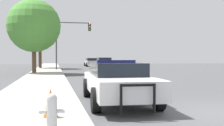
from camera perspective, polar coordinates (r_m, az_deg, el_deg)
ground_plane at (r=8.48m, az=20.19°, el=-9.39°), size 110.00×110.00×0.00m
sidewalk_left at (r=7.25m, az=-17.20°, el=-10.66°), size 3.00×110.00×0.13m
police_car at (r=9.57m, az=1.06°, el=-3.61°), size 2.21×5.32×1.44m
fire_hydrant at (r=5.78m, az=-12.13°, el=-9.27°), size 0.51×0.22×0.70m
traffic_light at (r=32.36m, az=-8.52°, el=5.56°), size 4.00×0.35×5.47m
car_background_oncoming at (r=35.70m, az=-1.62°, el=0.01°), size 2.07×4.19×1.47m
car_background_distant at (r=46.10m, az=-4.30°, el=0.23°), size 1.97×4.42×1.36m
tree_sidewalk_far at (r=38.17m, az=-14.43°, el=6.68°), size 4.81×4.81×7.48m
tree_sidewalk_mid at (r=26.47m, az=-15.58°, el=7.28°), size 4.79×4.79×6.63m
traffic_cone at (r=6.88m, az=-12.37°, el=-7.86°), size 0.35×0.35×0.68m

